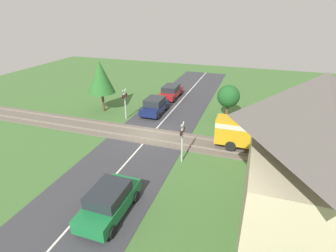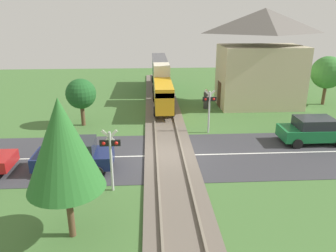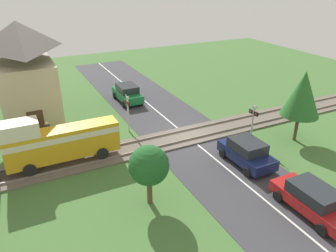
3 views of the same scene
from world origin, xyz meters
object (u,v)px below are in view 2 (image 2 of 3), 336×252
(crossing_signal_east_approach, at_px, (209,105))
(pedestrian_by_station, at_px, (206,100))
(train, at_px, (161,78))
(station_building, at_px, (261,60))
(crossing_signal_west_approach, at_px, (111,152))
(car_near_crossing, at_px, (74,155))
(car_far_side, at_px, (313,130))

(crossing_signal_east_approach, bearing_deg, pedestrian_by_station, 82.10)
(train, relative_size, crossing_signal_east_approach, 5.11)
(station_building, bearing_deg, crossing_signal_west_approach, -129.07)
(train, distance_m, pedestrian_by_station, 5.31)
(train, xyz_separation_m, crossing_signal_west_approach, (-2.80, -16.61, 0.02))
(train, bearing_deg, station_building, -21.22)
(crossing_signal_west_approach, distance_m, crossing_signal_east_approach, 9.06)
(car_near_crossing, relative_size, station_building, 0.49)
(train, xyz_separation_m, pedestrian_by_station, (3.59, -3.74, -1.12))
(train, xyz_separation_m, car_far_side, (8.86, -11.61, -1.04))
(car_far_side, height_order, station_building, station_building)
(car_near_crossing, distance_m, crossing_signal_east_approach, 9.26)
(train, distance_m, crossing_signal_west_approach, 16.85)
(car_far_side, relative_size, pedestrian_by_station, 2.47)
(crossing_signal_east_approach, relative_size, station_building, 0.37)
(crossing_signal_east_approach, distance_m, pedestrian_by_station, 5.90)
(crossing_signal_west_approach, xyz_separation_m, crossing_signal_east_approach, (5.59, 7.13, 0.00))
(car_near_crossing, relative_size, car_far_side, 0.97)
(crossing_signal_west_approach, bearing_deg, crossing_signal_east_approach, 51.90)
(train, xyz_separation_m, station_building, (8.13, -3.16, 2.01))
(car_far_side, xyz_separation_m, crossing_signal_west_approach, (-11.66, -5.01, 1.05))
(car_near_crossing, relative_size, crossing_signal_east_approach, 1.33)
(car_near_crossing, height_order, pedestrian_by_station, pedestrian_by_station)
(crossing_signal_west_approach, distance_m, station_building, 17.45)
(car_near_crossing, height_order, car_far_side, car_near_crossing)
(car_near_crossing, height_order, crossing_signal_east_approach, crossing_signal_east_approach)
(car_near_crossing, distance_m, pedestrian_by_station, 13.71)
(train, height_order, car_near_crossing, train)
(station_building, bearing_deg, crossing_signal_east_approach, -130.12)
(car_far_side, bearing_deg, crossing_signal_east_approach, 160.68)
(station_building, bearing_deg, car_near_crossing, -139.04)
(station_building, height_order, pedestrian_by_station, station_building)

